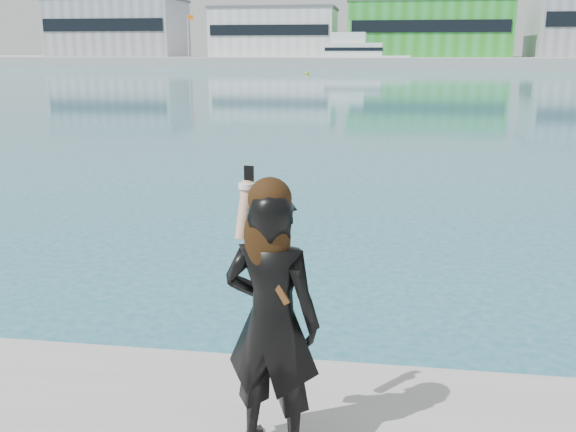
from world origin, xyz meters
TOP-DOWN VIEW (x-y plane):
  - far_quay at (0.00, 130.00)m, footprint 320.00×40.00m
  - warehouse_grey_left at (-55.00, 127.98)m, footprint 26.52×16.36m
  - warehouse_white at (-22.00, 127.98)m, footprint 24.48×15.35m
  - warehouse_green at (8.00, 127.98)m, footprint 30.60×16.36m
  - flagpole_left at (-37.91, 121.00)m, footprint 1.28×0.16m
  - flagpole_right at (22.09, 121.00)m, footprint 1.28×0.16m
  - motor_yacht at (-4.86, 112.92)m, footprint 17.83×5.36m
  - buoy_far at (-10.62, 87.62)m, footprint 0.50×0.50m
  - woman at (-0.36, -0.24)m, footprint 0.71×0.53m

SIDE VIEW (x-z plane):
  - buoy_far at x=-10.62m, z-range -0.25..0.25m
  - far_quay at x=0.00m, z-range 0.00..2.00m
  - woman at x=-0.36m, z-range 0.81..2.66m
  - motor_yacht at x=-4.86m, z-range -1.81..6.46m
  - flagpole_left at x=-37.91m, z-range 2.54..10.54m
  - flagpole_right at x=22.09m, z-range 2.54..10.54m
  - warehouse_white at x=-22.00m, z-range 2.01..11.51m
  - warehouse_green at x=8.00m, z-range 2.01..12.51m
  - warehouse_grey_left at x=-55.00m, z-range 2.01..13.51m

